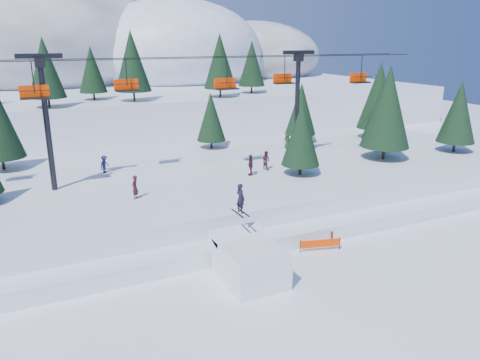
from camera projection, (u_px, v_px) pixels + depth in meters
name	position (u px, v px, depth m)	size (l,w,h in m)	color
ground	(266.00, 303.00, 25.40)	(160.00, 160.00, 0.00)	white
mid_shelf	(167.00, 189.00, 40.58)	(70.00, 22.00, 2.50)	white
berm	(210.00, 239.00, 32.15)	(70.00, 6.00, 1.10)	white
mountain_ridge	(46.00, 63.00, 83.88)	(119.00, 60.00, 26.46)	white
jump_kicker	(250.00, 261.00, 27.53)	(3.28, 4.47, 5.58)	white
chairlift	(184.00, 94.00, 39.06)	(46.00, 3.21, 10.28)	black
conifer_stand	(190.00, 120.00, 40.48)	(63.11, 16.60, 9.47)	black
distant_skiers	(160.00, 168.00, 39.20)	(32.79, 10.10, 1.84)	#3E1B27
banner_near	(320.00, 244.00, 31.51)	(2.76, 0.79, 0.90)	black
banner_far	(341.00, 230.00, 33.78)	(2.61, 1.21, 0.90)	black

